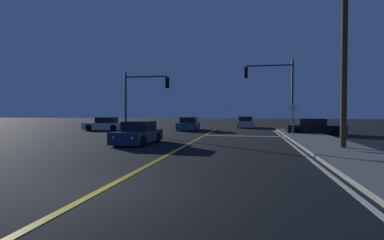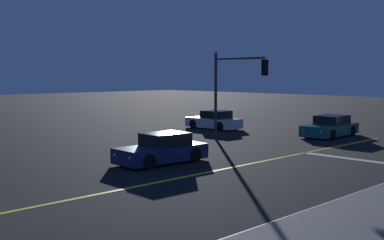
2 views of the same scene
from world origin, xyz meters
name	(u,v)px [view 1 (image 1 of 2)]	position (x,y,z in m)	size (l,w,h in m)	color
ground_plane	(102,190)	(0.00, 0.00, 0.00)	(160.00, 160.00, 0.00)	black
sidewalk_right	(336,148)	(7.83, 9.63, 0.07)	(3.20, 34.68, 0.15)	slate
lane_line_center	(183,147)	(0.00, 9.63, 0.01)	(0.20, 32.75, 0.01)	gold
lane_line_edge_right	(297,149)	(5.98, 9.63, 0.01)	(0.16, 32.75, 0.01)	silver
stop_bar	(244,136)	(3.11, 17.77, 0.01)	(6.23, 0.50, 0.01)	silver
car_mid_block_silver	(245,123)	(3.02, 31.08, 0.58)	(2.04, 4.52, 1.34)	#B2B5BA
car_following_oncoming_teal	(189,124)	(-2.67, 24.81, 0.58)	(2.13, 4.59, 1.34)	#195960
car_lead_oncoming_black	(314,127)	(8.90, 20.87, 0.58)	(4.76, 1.98, 1.34)	black
car_side_waiting_white	(105,125)	(-10.97, 22.77, 0.58)	(4.24, 1.96, 1.34)	silver
car_far_approaching_navy	(138,134)	(-3.02, 10.78, 0.58)	(2.00, 4.32, 1.34)	navy
traffic_signal_near_right	(275,85)	(5.65, 20.07, 4.12)	(4.03, 0.28, 6.18)	#38383D
traffic_signal_far_left	(142,93)	(-5.56, 18.67, 3.55)	(3.96, 0.28, 5.31)	#38383D
utility_pole_right	(344,42)	(8.13, 9.49, 5.34)	(1.93, 0.30, 10.23)	#42301E
street_sign_corner	(293,115)	(6.73, 17.27, 1.66)	(0.56, 0.09, 2.47)	slate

